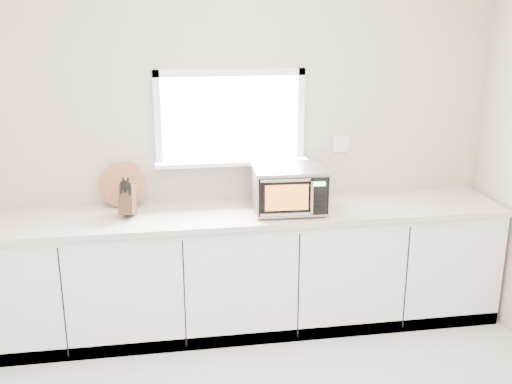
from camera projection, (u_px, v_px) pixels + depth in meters
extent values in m
cube|color=#B9A693|center=(230.00, 144.00, 4.45)|extent=(4.00, 0.02, 2.70)
cube|color=white|center=(230.00, 117.00, 4.38)|extent=(1.00, 0.02, 0.60)
cube|color=white|center=(232.00, 162.00, 4.41)|extent=(1.12, 0.16, 0.03)
cube|color=white|center=(230.00, 73.00, 4.27)|extent=(1.10, 0.04, 0.05)
cube|color=white|center=(231.00, 161.00, 4.46)|extent=(1.10, 0.04, 0.05)
cube|color=white|center=(158.00, 120.00, 4.28)|extent=(0.05, 0.04, 0.70)
cube|color=white|center=(301.00, 116.00, 4.45)|extent=(0.05, 0.04, 0.70)
cube|color=white|center=(341.00, 144.00, 4.58)|extent=(0.12, 0.01, 0.12)
cube|color=white|center=(237.00, 272.00, 4.43)|extent=(3.92, 0.60, 0.88)
cube|color=beige|center=(236.00, 214.00, 4.29)|extent=(3.92, 0.64, 0.04)
cylinder|color=black|center=(262.00, 218.00, 4.12)|extent=(0.02, 0.02, 0.02)
cylinder|color=black|center=(257.00, 205.00, 4.41)|extent=(0.02, 0.02, 0.02)
cylinder|color=black|center=(322.00, 216.00, 4.17)|extent=(0.02, 0.02, 0.02)
cylinder|color=black|center=(313.00, 203.00, 4.46)|extent=(0.02, 0.02, 0.02)
cube|color=#A9ABB0|center=(289.00, 189.00, 4.24)|extent=(0.52, 0.40, 0.30)
cube|color=black|center=(294.00, 197.00, 4.06)|extent=(0.48, 0.03, 0.27)
cube|color=orange|center=(287.00, 198.00, 4.05)|extent=(0.30, 0.02, 0.18)
cylinder|color=silver|center=(312.00, 198.00, 4.05)|extent=(0.02, 0.02, 0.23)
cube|color=black|center=(319.00, 196.00, 4.07)|extent=(0.12, 0.01, 0.26)
cube|color=#19FF33|center=(319.00, 184.00, 4.04)|extent=(0.08, 0.01, 0.03)
cube|color=silver|center=(289.00, 168.00, 4.20)|extent=(0.52, 0.40, 0.01)
cube|color=#4B301A|center=(128.00, 199.00, 4.16)|extent=(0.13, 0.22, 0.24)
cube|color=black|center=(121.00, 188.00, 4.09)|extent=(0.02, 0.04, 0.09)
cube|color=black|center=(125.00, 186.00, 4.08)|extent=(0.02, 0.04, 0.09)
cube|color=black|center=(130.00, 189.00, 4.09)|extent=(0.02, 0.04, 0.09)
cube|color=black|center=(123.00, 184.00, 4.08)|extent=(0.02, 0.04, 0.09)
cube|color=black|center=(128.00, 184.00, 4.08)|extent=(0.02, 0.04, 0.09)
cylinder|color=#9B5D3C|center=(123.00, 185.00, 4.35)|extent=(0.33, 0.08, 0.33)
cylinder|color=#A9ABB0|center=(307.00, 193.00, 4.41)|extent=(0.16, 0.16, 0.18)
cylinder|color=black|center=(307.00, 178.00, 4.38)|extent=(0.16, 0.16, 0.04)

